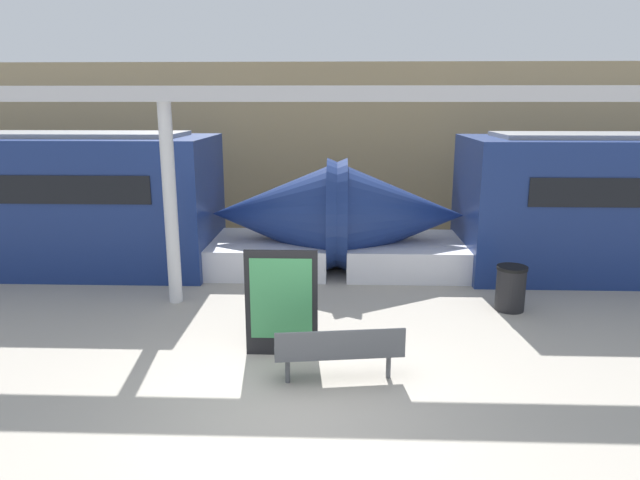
# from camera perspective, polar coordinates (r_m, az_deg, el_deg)

# --- Properties ---
(ground_plane) EXTENTS (60.00, 60.00, 0.00)m
(ground_plane) POSITION_cam_1_polar(r_m,az_deg,el_deg) (7.79, -2.47, -16.33)
(ground_plane) COLOR #A8A093
(station_wall) EXTENTS (56.00, 0.20, 5.00)m
(station_wall) POSITION_cam_1_polar(r_m,az_deg,el_deg) (17.34, 0.19, 9.12)
(station_wall) COLOR tan
(station_wall) RESTS_ON ground_plane
(train_right) EXTENTS (15.72, 2.93, 3.20)m
(train_right) POSITION_cam_1_polar(r_m,az_deg,el_deg) (15.42, -28.42, 3.11)
(train_right) COLOR navy
(train_right) RESTS_ON ground_plane
(bench_near) EXTENTS (1.86, 0.68, 0.84)m
(bench_near) POSITION_cam_1_polar(r_m,az_deg,el_deg) (8.14, 1.95, -10.90)
(bench_near) COLOR #4C4F54
(bench_near) RESTS_ON ground_plane
(trash_bin) EXTENTS (0.57, 0.57, 0.87)m
(trash_bin) POSITION_cam_1_polar(r_m,az_deg,el_deg) (11.47, 18.52, -4.58)
(trash_bin) COLOR black
(trash_bin) RESTS_ON ground_plane
(poster_board) EXTENTS (1.13, 0.07, 1.70)m
(poster_board) POSITION_cam_1_polar(r_m,az_deg,el_deg) (8.89, -3.89, -6.29)
(poster_board) COLOR black
(poster_board) RESTS_ON ground_plane
(support_column_near) EXTENTS (0.26, 0.26, 3.88)m
(support_column_near) POSITION_cam_1_polar(r_m,az_deg,el_deg) (11.32, -14.74, 3.33)
(support_column_near) COLOR silver
(support_column_near) RESTS_ON ground_plane
(canopy_beam) EXTENTS (28.00, 0.60, 0.28)m
(canopy_beam) POSITION_cam_1_polar(r_m,az_deg,el_deg) (11.15, -15.40, 13.90)
(canopy_beam) COLOR #B7B7BC
(canopy_beam) RESTS_ON support_column_near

